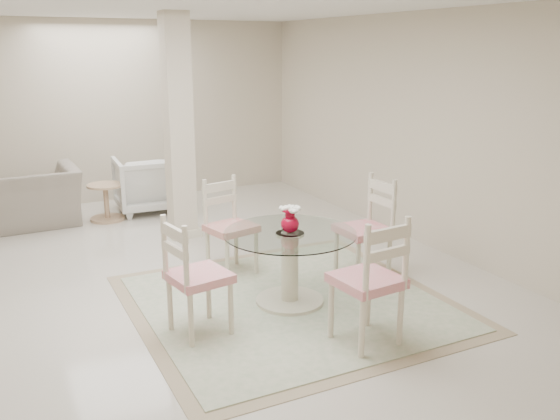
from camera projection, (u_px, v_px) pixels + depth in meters
name	position (u px, v px, depth m)	size (l,w,h in m)	color
ground	(175.00, 276.00, 6.16)	(7.00, 7.00, 0.00)	beige
room_shell	(166.00, 95.00, 5.66)	(6.02, 7.02, 2.71)	beige
column	(178.00, 128.00, 7.13)	(0.30, 0.30, 2.70)	beige
area_rug	(290.00, 303.00, 5.49)	(2.80, 2.80, 0.02)	tan
dining_table	(290.00, 268.00, 5.40)	(1.20, 1.20, 0.69)	beige
red_vase	(290.00, 219.00, 5.27)	(0.19, 0.18, 0.25)	#9C041E
dining_chair_east	(370.00, 221.00, 5.93)	(0.48, 0.48, 1.16)	beige
dining_chair_north	(227.00, 219.00, 6.11)	(0.53, 0.53, 1.10)	beige
dining_chair_west	(191.00, 269.00, 4.73)	(0.52, 0.52, 1.12)	beige
dining_chair_south	(374.00, 273.00, 4.54)	(0.52, 0.52, 1.18)	beige
recliner_taupe	(31.00, 197.00, 7.82)	(1.18, 1.03, 0.77)	gray
armchair_white	(147.00, 184.00, 8.50)	(0.85, 0.87, 0.79)	silver
side_table	(107.00, 204.00, 8.08)	(0.48, 0.48, 0.50)	tan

